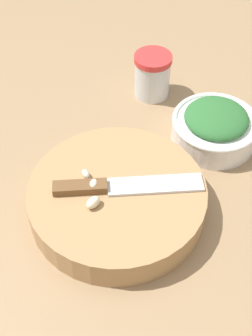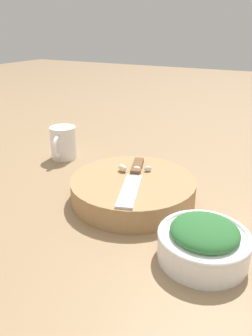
{
  "view_description": "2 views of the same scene",
  "coord_description": "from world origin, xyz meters",
  "px_view_note": "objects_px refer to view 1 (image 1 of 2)",
  "views": [
    {
      "loc": [
        0.46,
        0.09,
        0.6
      ],
      "look_at": [
        -0.01,
        -0.03,
        0.06
      ],
      "focal_mm": 50.0,
      "sensor_mm": 36.0,
      "label": 1
    },
    {
      "loc": [
        -0.27,
        0.54,
        0.36
      ],
      "look_at": [
        0.04,
        -0.02,
        0.08
      ],
      "focal_mm": 35.0,
      "sensor_mm": 36.0,
      "label": 2
    }
  ],
  "objects_px": {
    "cutting_board": "(117,199)",
    "herb_bowl": "(215,126)",
    "chef_knife": "(119,186)",
    "garlic_cloves": "(92,191)",
    "spice_jar": "(152,75)"
  },
  "relations": [
    {
      "from": "chef_knife",
      "to": "herb_bowl",
      "type": "height_order",
      "value": "herb_bowl"
    },
    {
      "from": "herb_bowl",
      "to": "spice_jar",
      "type": "height_order",
      "value": "spice_jar"
    },
    {
      "from": "garlic_cloves",
      "to": "herb_bowl",
      "type": "distance_m",
      "value": 0.27
    },
    {
      "from": "garlic_cloves",
      "to": "herb_bowl",
      "type": "relative_size",
      "value": 0.49
    },
    {
      "from": "cutting_board",
      "to": "herb_bowl",
      "type": "xyz_separation_m",
      "value": [
        -0.2,
        0.13,
        0.01
      ]
    },
    {
      "from": "spice_jar",
      "to": "chef_knife",
      "type": "bearing_deg",
      "value": 2.53
    },
    {
      "from": "herb_bowl",
      "to": "spice_jar",
      "type": "relative_size",
      "value": 1.73
    },
    {
      "from": "herb_bowl",
      "to": "spice_jar",
      "type": "xyz_separation_m",
      "value": [
        -0.1,
        -0.14,
        0.01
      ]
    },
    {
      "from": "cutting_board",
      "to": "chef_knife",
      "type": "relative_size",
      "value": 1.23
    },
    {
      "from": "cutting_board",
      "to": "chef_knife",
      "type": "distance_m",
      "value": 0.03
    },
    {
      "from": "cutting_board",
      "to": "herb_bowl",
      "type": "height_order",
      "value": "herb_bowl"
    },
    {
      "from": "chef_knife",
      "to": "cutting_board",
      "type": "bearing_deg",
      "value": -60.27
    },
    {
      "from": "garlic_cloves",
      "to": "spice_jar",
      "type": "relative_size",
      "value": 0.86
    },
    {
      "from": "chef_knife",
      "to": "herb_bowl",
      "type": "relative_size",
      "value": 1.46
    },
    {
      "from": "garlic_cloves",
      "to": "spice_jar",
      "type": "xyz_separation_m",
      "value": [
        -0.32,
        0.02,
        -0.01
      ]
    }
  ]
}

